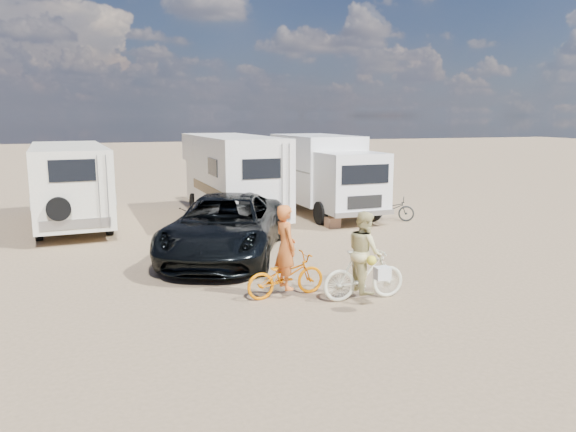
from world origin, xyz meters
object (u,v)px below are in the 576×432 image
object	(u,v)px
rv_main	(232,178)
rv_left	(70,186)
rider_man	(286,255)
crate	(333,222)
rider_woman	(364,260)
dark_suv	(225,226)
bike_woman	(364,275)
cooler	(268,225)
bike_parked	(391,209)
bike_man	(286,275)
box_truck	(326,175)

from	to	relation	value
rv_main	rv_left	distance (m)	5.54
rider_man	crate	xyz separation A→B (m)	(3.68, 6.45, -0.71)
rider_man	rider_woman	world-z (taller)	rider_man
dark_suv	bike_woman	size ratio (longest dim) A/B	3.36
cooler	rider_woman	bearing A→B (deg)	-99.51
bike_woman	bike_parked	bearing A→B (deg)	-29.42
bike_woman	rider_woman	distance (m)	0.31
dark_suv	bike_man	distance (m)	3.76
rv_main	crate	world-z (taller)	rv_main
box_truck	cooler	xyz separation A→B (m)	(-3.03, -2.62, -1.26)
rv_main	cooler	xyz separation A→B (m)	(0.60, -2.63, -1.29)
rv_left	rider_man	xyz separation A→B (m)	(4.75, -9.41, -0.49)
bike_parked	cooler	bearing A→B (deg)	127.08
bike_woman	rider_woman	size ratio (longest dim) A/B	1.05
rv_main	rv_left	world-z (taller)	rv_main
rider_man	rider_woman	size ratio (longest dim) A/B	1.06
bike_man	rider_woman	world-z (taller)	rider_woman
rv_main	box_truck	size ratio (longest dim) A/B	1.08
box_truck	bike_parked	distance (m)	2.85
bike_woman	bike_parked	distance (m)	8.97
rider_man	crate	size ratio (longest dim) A/B	4.08
dark_suv	crate	size ratio (longest dim) A/B	13.61
bike_parked	crate	bearing A→B (deg)	131.62
rider_man	bike_parked	world-z (taller)	rider_man
dark_suv	bike_man	size ratio (longest dim) A/B	3.43
rv_left	bike_man	bearing A→B (deg)	-68.77
bike_woman	rider_man	distance (m)	1.66
bike_woman	box_truck	bearing A→B (deg)	-14.91
dark_suv	bike_man	xyz separation A→B (m)	(0.55, -3.70, -0.37)
rv_main	bike_parked	distance (m)	5.83
bike_woman	bike_parked	size ratio (longest dim) A/B	1.05
rider_man	crate	bearing A→B (deg)	-36.72
bike_man	bike_woman	size ratio (longest dim) A/B	0.98
box_truck	rider_woman	distance (m)	10.11
rv_left	bike_woman	world-z (taller)	rv_left
box_truck	rv_left	bearing A→B (deg)	173.96
rider_woman	rv_main	bearing A→B (deg)	6.10
rv_left	rv_main	bearing A→B (deg)	-10.00
box_truck	bike_parked	bearing A→B (deg)	-52.14
rider_man	bike_parked	xyz separation A→B (m)	(6.14, 6.98, -0.45)
dark_suv	rider_woman	bearing A→B (deg)	-43.20
rider_man	box_truck	bearing A→B (deg)	-33.15
bike_man	rider_woman	distance (m)	1.66
rv_left	box_truck	xyz separation A→B (m)	(9.14, -0.43, 0.12)
rv_main	cooler	size ratio (longest dim) A/B	11.68
rv_left	rider_woman	distance (m)	11.86
bike_woman	crate	bearing A→B (deg)	-15.23
dark_suv	cooler	xyz separation A→B (m)	(1.91, 2.65, -0.59)
rv_left	crate	xyz separation A→B (m)	(8.42, -2.95, -1.20)
rv_main	bike_man	size ratio (longest dim) A/B	3.90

